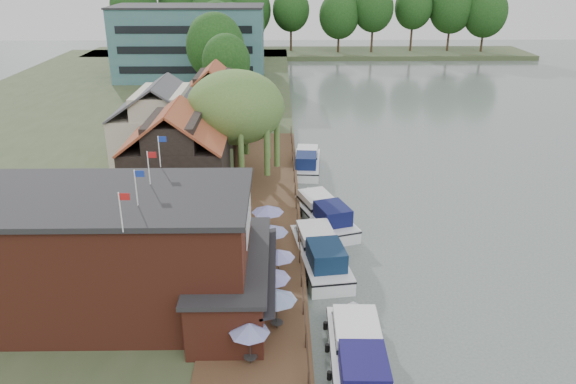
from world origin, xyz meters
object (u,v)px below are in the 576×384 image
object	(u,v)px
cruiser_0	(359,354)
cruiser_2	(324,211)
cruiser_1	(320,249)
umbrella_5	(268,220)
cruiser_3	(307,160)
cottage_b	(163,125)
umbrella_0	(250,343)
pub	(151,253)
umbrella_1	(277,310)
cottage_a	(177,158)
umbrella_2	(270,288)
cottage_c	(214,103)
willow	(236,129)
hotel_block	(190,42)
umbrella_4	(271,241)
umbrella_3	(278,266)

from	to	relation	value
cruiser_0	cruiser_2	bearing A→B (deg)	93.27
cruiser_0	cruiser_1	world-z (taller)	cruiser_0
umbrella_5	cruiser_3	bearing A→B (deg)	77.84
cottage_b	umbrella_0	world-z (taller)	cottage_b
pub	cruiser_2	bearing A→B (deg)	50.85
cottage_b	umbrella_1	size ratio (longest dim) A/B	4.04
umbrella_1	cruiser_2	size ratio (longest dim) A/B	0.24
cottage_b	cruiser_1	size ratio (longest dim) A/B	0.95
cottage_a	cruiser_0	xyz separation A→B (m)	(12.42, -19.74, -4.01)
umbrella_2	cruiser_0	size ratio (longest dim) A/B	0.24
pub	cottage_b	size ratio (longest dim) A/B	2.08
umbrella_0	cruiser_0	xyz separation A→B (m)	(5.58, 0.42, -1.05)
umbrella_0	umbrella_1	bearing A→B (deg)	65.37
cottage_c	cruiser_2	world-z (taller)	cottage_c
willow	cruiser_2	bearing A→B (deg)	-41.77
cottage_b	cruiser_0	xyz separation A→B (m)	(15.42, -29.74, -4.01)
cottage_c	umbrella_0	xyz separation A→B (m)	(5.83, -39.16, -2.96)
cottage_c	willow	xyz separation A→B (m)	(3.50, -14.00, 0.96)
pub	cruiser_1	bearing A→B (deg)	33.26
hotel_block	cottage_b	size ratio (longest dim) A/B	2.65
pub	hotel_block	distance (m)	71.49
umbrella_0	umbrella_4	distance (m)	11.18
cruiser_2	cruiser_1	bearing A→B (deg)	-114.35
umbrella_1	umbrella_3	xyz separation A→B (m)	(0.07, 4.75, 0.00)
cruiser_0	cruiser_1	size ratio (longest dim) A/B	1.00
cottage_c	cruiser_2	distance (m)	23.67
cottage_b	cottage_c	size ratio (longest dim) A/B	1.13
umbrella_0	cruiser_3	size ratio (longest dim) A/B	0.26
pub	umbrella_3	distance (m)	8.00
umbrella_4	pub	bearing A→B (deg)	-138.42
cottage_c	cruiser_1	xyz separation A→B (m)	(10.18, -27.32, -4.02)
cruiser_2	umbrella_2	bearing A→B (deg)	-125.38
umbrella_5	cruiser_2	distance (m)	6.13
cottage_b	umbrella_4	bearing A→B (deg)	-60.54
umbrella_4	umbrella_5	size ratio (longest dim) A/B	1.00
umbrella_4	cruiser_0	size ratio (longest dim) A/B	0.23
umbrella_1	cruiser_0	size ratio (longest dim) A/B	0.23
umbrella_3	cruiser_2	distance (m)	11.56
cruiser_1	cruiser_3	xyz separation A→B (m)	(-0.05, 19.69, -0.12)
umbrella_3	cruiser_3	distance (m)	24.09
hotel_block	umbrella_1	size ratio (longest dim) A/B	10.69
cruiser_2	umbrella_4	bearing A→B (deg)	-137.54
hotel_block	cruiser_1	world-z (taller)	hotel_block
cottage_c	cruiser_0	world-z (taller)	cottage_c
umbrella_2	umbrella_5	world-z (taller)	same
umbrella_1	umbrella_4	xyz separation A→B (m)	(-0.42, 8.25, 0.00)
pub	umbrella_4	world-z (taller)	pub
pub	umbrella_0	size ratio (longest dim) A/B	8.42
willow	umbrella_2	world-z (taller)	willow
umbrella_3	cruiser_0	bearing A→B (deg)	-59.90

